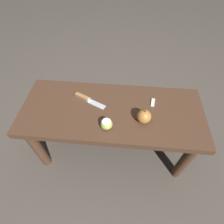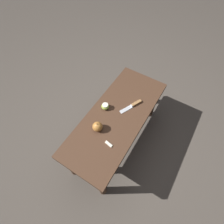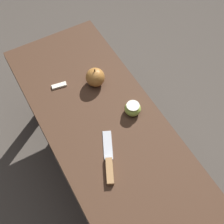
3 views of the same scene
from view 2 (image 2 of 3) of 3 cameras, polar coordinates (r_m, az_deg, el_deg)
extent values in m
plane|color=#4C443D|center=(1.84, 1.20, -9.14)|extent=(8.00, 8.00, 0.00)
cube|color=#472D1E|center=(1.44, 1.52, -1.73)|extent=(1.07, 0.44, 0.04)
cylinder|color=#472D1E|center=(1.92, 4.64, 7.02)|extent=(0.06, 0.06, 0.44)
cylinder|color=#472D1E|center=(1.56, -13.38, -16.38)|extent=(0.06, 0.06, 0.44)
cylinder|color=#472D1E|center=(1.86, 13.17, 2.92)|extent=(0.06, 0.06, 0.44)
cylinder|color=#472D1E|center=(1.49, -3.26, -22.98)|extent=(0.06, 0.06, 0.44)
cube|color=#B7BABF|center=(1.46, 4.61, 0.89)|extent=(0.12, 0.08, 0.00)
cube|color=#B7BABF|center=(1.47, 6.47, 2.05)|extent=(0.02, 0.03, 0.02)
cube|color=#9E7042|center=(1.49, 7.94, 2.88)|extent=(0.10, 0.06, 0.02)
sphere|color=#B27233|center=(1.33, -4.75, -4.80)|extent=(0.08, 0.08, 0.08)
cylinder|color=#4C3319|center=(1.29, -4.88, -3.92)|extent=(0.01, 0.01, 0.01)
ellipsoid|color=#9EB747|center=(1.44, -2.23, 1.84)|extent=(0.06, 0.06, 0.05)
cylinder|color=white|center=(1.42, -2.25, 2.35)|extent=(0.05, 0.05, 0.00)
cube|color=white|center=(1.30, -1.09, -10.40)|extent=(0.03, 0.06, 0.01)
camera|label=1|loc=(1.24, -30.58, 30.95)|focal=28.00mm
camera|label=3|loc=(1.22, 37.34, 40.92)|focal=50.00mm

